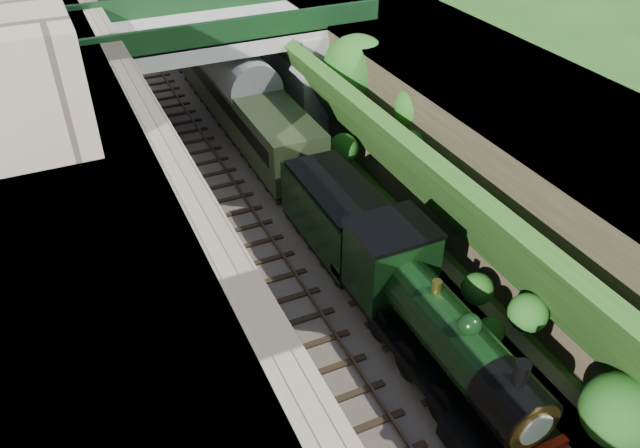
% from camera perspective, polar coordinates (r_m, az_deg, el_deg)
% --- Properties ---
extents(trackbed, '(10.00, 90.00, 0.20)m').
position_cam_1_polar(trackbed, '(34.05, -7.07, 5.91)').
color(trackbed, '#473F38').
rests_on(trackbed, ground).
extents(retaining_wall, '(1.00, 90.00, 7.00)m').
position_cam_1_polar(retaining_wall, '(31.54, -17.11, 9.04)').
color(retaining_wall, '#756B56').
rests_on(retaining_wall, ground).
extents(street_plateau_left, '(6.00, 90.00, 7.00)m').
position_cam_1_polar(street_plateau_left, '(31.40, -23.37, 7.52)').
color(street_plateau_left, '#262628').
rests_on(street_plateau_left, ground).
extents(street_plateau_right, '(8.00, 90.00, 6.25)m').
position_cam_1_polar(street_plateau_right, '(36.35, 7.23, 13.16)').
color(street_plateau_right, '#262628').
rests_on(street_plateau_right, ground).
extents(embankment_slope, '(4.64, 90.00, 6.45)m').
position_cam_1_polar(embankment_slope, '(34.67, 0.39, 11.51)').
color(embankment_slope, '#1E4714').
rests_on(embankment_slope, ground).
extents(track_left, '(2.50, 90.00, 0.20)m').
position_cam_1_polar(track_left, '(33.53, -10.33, 5.38)').
color(track_left, black).
rests_on(track_left, trackbed).
extents(track_right, '(2.50, 90.00, 0.20)m').
position_cam_1_polar(track_right, '(34.30, -5.19, 6.56)').
color(track_right, black).
rests_on(track_right, trackbed).
extents(road_bridge, '(16.00, 6.40, 7.25)m').
position_cam_1_polar(road_bridge, '(36.12, -8.20, 14.56)').
color(road_bridge, gray).
rests_on(road_bridge, ground).
extents(building_near, '(4.00, 8.00, 4.00)m').
position_cam_1_polar(building_near, '(23.79, -26.34, 12.94)').
color(building_near, gray).
rests_on(building_near, street_plateau_left).
extents(tree, '(3.60, 3.80, 6.60)m').
position_cam_1_polar(tree, '(32.78, 3.40, 13.74)').
color(tree, black).
rests_on(tree, ground).
extents(locomotive, '(3.10, 10.22, 3.83)m').
position_cam_1_polar(locomotive, '(21.39, 10.40, -9.10)').
color(locomotive, black).
rests_on(locomotive, trackbed).
extents(tender, '(2.70, 6.00, 3.05)m').
position_cam_1_polar(tender, '(26.41, 1.58, 0.56)').
color(tender, black).
rests_on(tender, trackbed).
extents(coach_front, '(2.90, 18.00, 3.70)m').
position_cam_1_polar(coach_front, '(36.50, -7.30, 11.41)').
color(coach_front, black).
rests_on(coach_front, trackbed).
extents(coach_middle, '(2.90, 18.00, 3.70)m').
position_cam_1_polar(coach_middle, '(53.74, -14.10, 18.54)').
color(coach_middle, black).
rests_on(coach_middle, trackbed).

